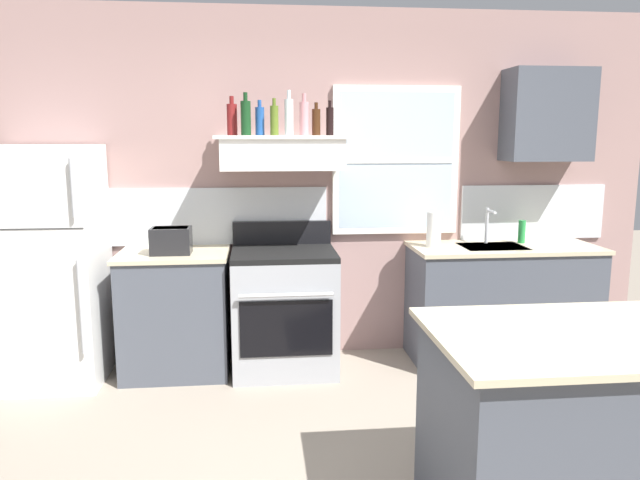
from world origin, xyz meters
TOP-DOWN VIEW (x-y plane):
  - back_wall at (0.03, 2.23)m, footprint 5.40×0.11m
  - refrigerator at (-1.90, 1.84)m, footprint 0.70×0.72m
  - counter_left_of_stove at (-1.05, 1.90)m, footprint 0.79×0.63m
  - toaster at (-1.05, 1.83)m, footprint 0.30×0.20m
  - stove_range at (-0.25, 1.86)m, footprint 0.76×0.69m
  - range_hood_shelf at (-0.25, 1.96)m, footprint 0.96×0.52m
  - bottle_red_label_wine at (-0.61, 2.00)m, footprint 0.07×0.07m
  - bottle_dark_green_wine at (-0.51, 1.90)m, footprint 0.07×0.07m
  - bottle_blue_liqueur at (-0.41, 1.98)m, footprint 0.07×0.07m
  - bottle_olive_oil_square at (-0.31, 1.91)m, footprint 0.06×0.06m
  - bottle_clear_tall at (-0.20, 1.96)m, footprint 0.06×0.06m
  - bottle_rose_pink at (-0.09, 1.93)m, footprint 0.07×0.07m
  - bottle_brown_stout at (0.00, 1.95)m, footprint 0.06×0.06m
  - bottle_balsamic_dark at (0.10, 1.97)m, footprint 0.06×0.06m
  - counter_right_with_sink at (1.45, 1.90)m, footprint 1.43×0.63m
  - sink_faucet at (1.35, 2.00)m, footprint 0.03×0.17m
  - paper_towel_roll at (0.89, 1.90)m, footprint 0.11×0.11m
  - dish_soap_bottle at (1.63, 2.00)m, footprint 0.06×0.06m
  - kitchen_island at (1.00, -0.14)m, footprint 1.40×0.90m
  - upper_cabinet_right at (1.80, 2.04)m, footprint 0.64×0.32m

SIDE VIEW (x-z plane):
  - counter_left_of_stove at x=-1.05m, z-range 0.00..0.91m
  - counter_right_with_sink at x=1.45m, z-range 0.00..0.91m
  - kitchen_island at x=1.00m, z-range 0.00..0.91m
  - stove_range at x=-0.25m, z-range -0.08..1.01m
  - refrigerator at x=-1.90m, z-range 0.00..1.68m
  - dish_soap_bottle at x=1.63m, z-range 0.91..1.09m
  - toaster at x=-1.05m, z-range 0.91..1.10m
  - paper_towel_roll at x=0.89m, z-range 0.91..1.18m
  - sink_faucet at x=1.35m, z-range 0.94..1.22m
  - back_wall at x=0.03m, z-range 0.00..2.70m
  - range_hood_shelf at x=-0.25m, z-range 1.50..1.75m
  - bottle_brown_stout at x=0.00m, z-range 1.73..1.96m
  - bottle_balsamic_dark at x=0.10m, z-range 1.73..1.98m
  - bottle_blue_liqueur at x=-0.41m, z-range 1.73..1.98m
  - bottle_olive_oil_square at x=-0.31m, z-range 1.72..1.99m
  - bottle_red_label_wine at x=-0.61m, z-range 1.72..2.00m
  - bottle_rose_pink at x=-0.09m, z-range 1.72..2.02m
  - bottle_dark_green_wine at x=-0.51m, z-range 1.72..2.02m
  - bottle_clear_tall at x=-0.20m, z-range 1.72..2.04m
  - upper_cabinet_right at x=1.80m, z-range 1.55..2.25m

